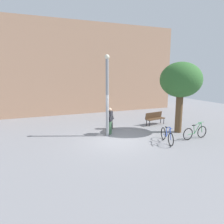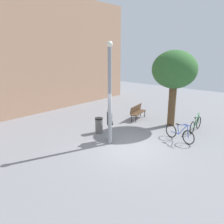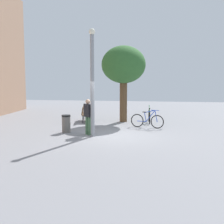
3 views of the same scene
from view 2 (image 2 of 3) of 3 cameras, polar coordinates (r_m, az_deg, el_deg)
The scene contains 9 objects.
ground_plane at distance 10.88m, azimuth 4.42°, elevation -8.74°, with size 36.00×36.00×0.00m, color gray.
building_facade at distance 17.35m, azimuth -21.95°, elevation 13.48°, with size 19.42×2.00×8.38m, color tan.
lamppost at distance 10.45m, azimuth -0.58°, elevation 5.23°, with size 0.28×0.28×4.82m.
person_by_lamppost at distance 11.23m, azimuth -0.62°, elevation -2.62°, with size 0.57×0.59×1.67m.
park_bench at distance 15.01m, azimuth 6.42°, elevation 0.25°, with size 1.66×0.77×0.92m.
plaza_tree at distance 13.63m, azimuth 15.48°, elevation 10.05°, with size 2.58×2.58×4.46m.
bicycle_blue at distance 11.89m, azimuth 16.70°, elevation -5.24°, with size 0.53×1.76×0.97m.
bicycle_green at distance 13.58m, azimuth 20.37°, elevation -2.99°, with size 1.81×0.16×0.97m.
trash_bin at distance 12.49m, azimuth -3.32°, elevation -3.36°, with size 0.43×0.43×0.86m.
Camera 2 is at (-7.99, -5.91, 4.43)m, focal length 36.19 mm.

